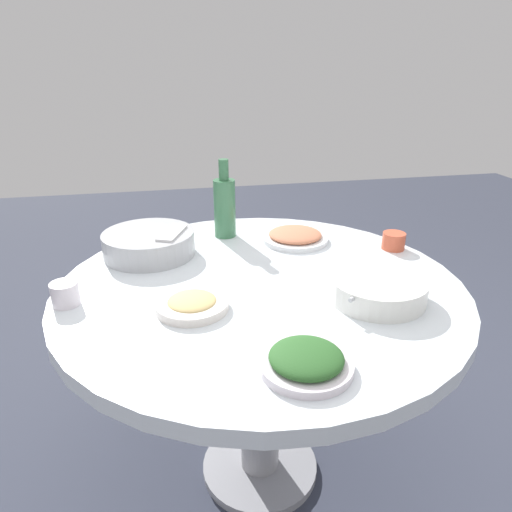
# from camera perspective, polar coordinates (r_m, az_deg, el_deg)

# --- Properties ---
(ground) EXTENTS (8.00, 8.00, 0.00)m
(ground) POSITION_cam_1_polar(r_m,az_deg,el_deg) (1.83, 0.47, -24.95)
(ground) COLOR #373C4B
(round_dining_table) EXTENTS (1.20, 1.20, 0.76)m
(round_dining_table) POSITION_cam_1_polar(r_m,az_deg,el_deg) (1.42, 0.56, -7.63)
(round_dining_table) COLOR #99999E
(round_dining_table) RESTS_ON ground
(rice_bowl) EXTENTS (0.30, 0.30, 0.09)m
(rice_bowl) POSITION_cam_1_polar(r_m,az_deg,el_deg) (1.58, -13.18, 1.59)
(rice_bowl) COLOR #B2B5BA
(rice_bowl) RESTS_ON round_dining_table
(soup_bowl) EXTENTS (0.26, 0.26, 0.06)m
(soup_bowl) POSITION_cam_1_polar(r_m,az_deg,el_deg) (1.30, 14.88, -4.03)
(soup_bowl) COLOR white
(soup_bowl) RESTS_ON round_dining_table
(dish_greens) EXTENTS (0.20, 0.20, 0.05)m
(dish_greens) POSITION_cam_1_polar(r_m,az_deg,el_deg) (1.00, 6.27, -12.85)
(dish_greens) COLOR silver
(dish_greens) RESTS_ON round_dining_table
(dish_shrimp) EXTENTS (0.24, 0.24, 0.04)m
(dish_shrimp) POSITION_cam_1_polar(r_m,az_deg,el_deg) (1.67, 4.90, 2.46)
(dish_shrimp) COLOR white
(dish_shrimp) RESTS_ON round_dining_table
(dish_noodles) EXTENTS (0.19, 0.19, 0.04)m
(dish_noodles) POSITION_cam_1_polar(r_m,az_deg,el_deg) (1.22, -7.96, -5.91)
(dish_noodles) COLOR white
(dish_noodles) RESTS_ON round_dining_table
(green_bottle) EXTENTS (0.08, 0.08, 0.29)m
(green_bottle) POSITION_cam_1_polar(r_m,az_deg,el_deg) (1.69, -3.93, 6.24)
(green_bottle) COLOR #3D764E
(green_bottle) RESTS_ON round_dining_table
(tea_cup_near) EXTENTS (0.07, 0.07, 0.06)m
(tea_cup_near) POSITION_cam_1_polar(r_m,az_deg,el_deg) (1.33, -22.70, -4.38)
(tea_cup_near) COLOR white
(tea_cup_near) RESTS_ON round_dining_table
(tea_cup_far) EXTENTS (0.08, 0.08, 0.06)m
(tea_cup_far) POSITION_cam_1_polar(r_m,az_deg,el_deg) (1.66, 16.78, 1.81)
(tea_cup_far) COLOR #CD5639
(tea_cup_far) RESTS_ON round_dining_table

